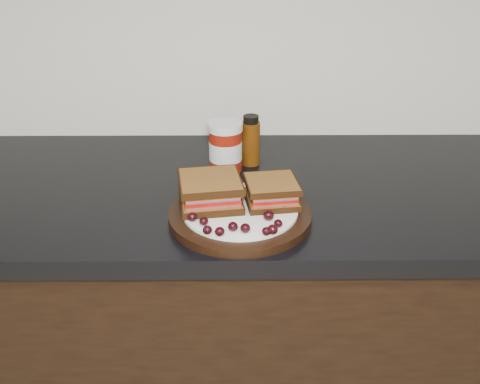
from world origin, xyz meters
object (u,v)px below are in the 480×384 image
Objects in this scene: sandwich_left at (210,191)px; oil_bottle at (251,140)px; condiment_jar at (225,147)px; plate at (240,215)px.

oil_bottle is at bearing 62.19° from sandwich_left.
sandwich_left is at bearing -97.11° from condiment_jar.
condiment_jar is at bearing -149.01° from oil_bottle.
plate is 0.24m from condiment_jar.
sandwich_left is (-0.06, 0.02, 0.04)m from plate.
sandwich_left is 0.99× the size of oil_bottle.
sandwich_left is at bearing -109.18° from oil_bottle.
plate is at bearing -28.95° from sandwich_left.
plate is 2.32× the size of oil_bottle.
condiment_jar is (-0.03, 0.23, 0.05)m from plate.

